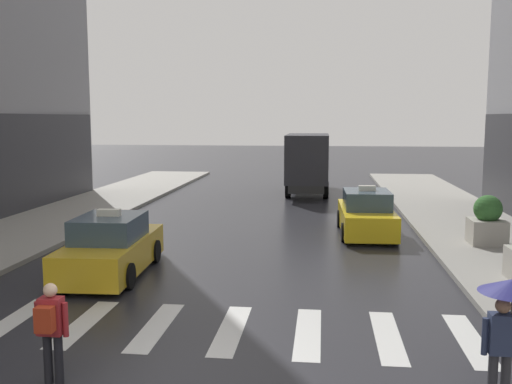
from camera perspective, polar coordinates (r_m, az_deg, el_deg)
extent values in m
cube|color=silver|center=(13.41, -22.85, -11.59)|extent=(0.50, 2.80, 0.01)
cube|color=silver|center=(12.74, -16.65, -12.31)|extent=(0.50, 2.80, 0.01)
cube|color=silver|center=(12.23, -9.82, -12.94)|extent=(0.50, 2.80, 0.01)
cube|color=silver|center=(11.91, -2.48, -13.41)|extent=(0.50, 2.80, 0.01)
cube|color=silver|center=(11.78, 5.17, -13.68)|extent=(0.50, 2.80, 0.01)
cube|color=silver|center=(11.85, 12.87, -13.71)|extent=(0.50, 2.80, 0.01)
cube|color=silver|center=(12.11, 20.35, -13.51)|extent=(0.50, 2.80, 0.01)
cube|color=gold|center=(16.21, -14.09, -5.94)|extent=(1.99, 4.57, 0.84)
cube|color=#384C5B|center=(15.96, -14.29, -3.43)|extent=(1.69, 2.17, 0.64)
cube|color=silver|center=(15.89, -14.33, -1.98)|extent=(0.61, 0.27, 0.18)
cylinder|color=black|center=(17.78, -15.34, -5.57)|extent=(0.25, 0.67, 0.66)
cylinder|color=black|center=(17.29, -9.96, -5.79)|extent=(0.25, 0.67, 0.66)
cylinder|color=black|center=(15.34, -18.72, -7.76)|extent=(0.25, 0.67, 0.66)
cylinder|color=black|center=(14.77, -12.53, -8.12)|extent=(0.25, 0.67, 0.66)
cube|color=#F2EAB2|center=(18.50, -13.76, -4.16)|extent=(0.20, 0.05, 0.14)
cube|color=#F2EAB2|center=(18.15, -9.96, -4.27)|extent=(0.20, 0.05, 0.14)
cube|color=yellow|center=(21.38, 10.82, -2.66)|extent=(1.92, 4.55, 0.84)
cube|color=#384C5B|center=(21.16, 10.89, -0.73)|extent=(1.66, 2.14, 0.64)
cube|color=silver|center=(21.11, 10.92, 0.37)|extent=(0.61, 0.26, 0.18)
cylinder|color=black|center=(22.68, 8.32, -2.62)|extent=(0.24, 0.67, 0.66)
cylinder|color=black|center=(22.84, 12.61, -2.65)|extent=(0.24, 0.67, 0.66)
cylinder|color=black|center=(20.03, 8.74, -3.96)|extent=(0.24, 0.67, 0.66)
cylinder|color=black|center=(20.21, 13.60, -3.97)|extent=(0.24, 0.67, 0.66)
cube|color=#F2EAB2|center=(23.55, 8.75, -1.59)|extent=(0.20, 0.05, 0.14)
cube|color=#F2EAB2|center=(23.67, 11.80, -1.62)|extent=(0.20, 0.05, 0.14)
cube|color=#2D2D2D|center=(32.06, 5.14, 0.91)|extent=(1.83, 6.61, 0.40)
cube|color=silver|center=(35.24, 5.33, 3.53)|extent=(2.11, 1.81, 2.10)
cube|color=#384C5B|center=(36.13, 5.38, 4.20)|extent=(1.89, 0.05, 0.95)
cube|color=#2D2D33|center=(31.03, 5.12, 3.39)|extent=(2.22, 4.81, 2.50)
cylinder|color=black|center=(35.20, 3.67, 1.17)|extent=(0.28, 0.90, 0.90)
cylinder|color=black|center=(35.15, 6.92, 1.12)|extent=(0.28, 0.90, 0.90)
cylinder|color=black|center=(30.70, 3.19, 0.27)|extent=(0.28, 0.90, 0.90)
cylinder|color=black|center=(30.64, 6.92, 0.21)|extent=(0.28, 0.90, 0.90)
cylinder|color=#333338|center=(9.53, 22.33, -16.81)|extent=(0.14, 0.14, 0.82)
cylinder|color=#333338|center=(9.58, 23.41, -16.74)|extent=(0.14, 0.14, 0.82)
cube|color=#2D3856|center=(9.29, 23.09, -12.76)|extent=(0.36, 0.24, 0.60)
sphere|color=#9E7051|center=(9.16, 23.23, -10.29)|extent=(0.22, 0.22, 0.22)
cylinder|color=#2D3856|center=(9.25, 21.67, -13.12)|extent=(0.09, 0.09, 0.55)
cylinder|color=#4C4C4C|center=(9.23, 23.92, -10.97)|extent=(0.02, 0.02, 1.00)
cylinder|color=black|center=(10.12, -19.86, -15.23)|extent=(0.14, 0.14, 0.82)
cylinder|color=black|center=(10.05, -18.91, -15.36)|extent=(0.14, 0.14, 0.82)
cube|color=maroon|center=(9.84, -19.57, -11.47)|extent=(0.36, 0.24, 0.60)
sphere|color=beige|center=(9.72, -19.68, -9.12)|extent=(0.22, 0.22, 0.22)
cylinder|color=maroon|center=(9.96, -20.77, -11.61)|extent=(0.09, 0.09, 0.55)
cylinder|color=maroon|center=(9.76, -18.32, -11.88)|extent=(0.09, 0.09, 0.55)
cube|color=#B23319|center=(9.65, -20.16, -11.75)|extent=(0.28, 0.18, 0.40)
cube|color=#A8A399|center=(20.22, 21.84, -3.66)|extent=(1.10, 1.10, 0.80)
sphere|color=#33662D|center=(20.09, 21.95, -1.56)|extent=(0.90, 0.90, 0.90)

